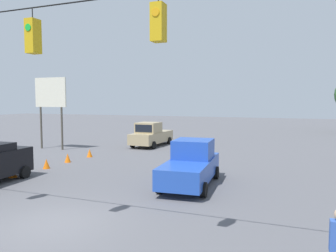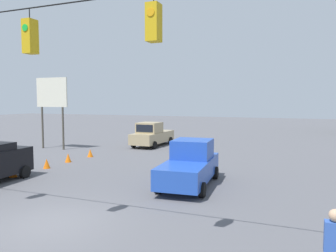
# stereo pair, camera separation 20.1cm
# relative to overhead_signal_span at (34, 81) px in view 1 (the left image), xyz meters

# --- Properties ---
(ground_plane) EXTENTS (140.00, 140.00, 0.00)m
(ground_plane) POSITION_rel_overhead_signal_span_xyz_m (-0.02, -0.68, -4.59)
(ground_plane) COLOR #56565B
(overhead_signal_span) EXTENTS (18.53, 0.38, 7.40)m
(overhead_signal_span) POSITION_rel_overhead_signal_span_xyz_m (0.00, 0.00, 0.00)
(overhead_signal_span) COLOR #4C473D
(overhead_signal_span) RESTS_ON ground_plane
(pickup_truck_tan_withflow_far) EXTENTS (2.29, 5.31, 2.12)m
(pickup_truck_tan_withflow_far) POSITION_rel_overhead_signal_span_xyz_m (4.59, -18.58, -3.62)
(pickup_truck_tan_withflow_far) COLOR tan
(pickup_truck_tan_withflow_far) RESTS_ON ground_plane
(pickup_truck_blue_crossing_near) EXTENTS (2.46, 5.34, 2.12)m
(pickup_truck_blue_crossing_near) POSITION_rel_overhead_signal_span_xyz_m (-2.70, -7.08, -3.62)
(pickup_truck_blue_crossing_near) COLOR #234CB2
(pickup_truck_blue_crossing_near) RESTS_ON ground_plane
(traffic_cone_second) EXTENTS (0.41, 0.41, 0.58)m
(traffic_cone_second) POSITION_rel_overhead_signal_span_xyz_m (6.47, -5.12, -4.30)
(traffic_cone_second) COLOR orange
(traffic_cone_second) RESTS_ON ground_plane
(traffic_cone_third) EXTENTS (0.41, 0.41, 0.58)m
(traffic_cone_third) POSITION_rel_overhead_signal_span_xyz_m (6.39, -7.52, -4.30)
(traffic_cone_third) COLOR orange
(traffic_cone_third) RESTS_ON ground_plane
(traffic_cone_fourth) EXTENTS (0.41, 0.41, 0.58)m
(traffic_cone_fourth) POSITION_rel_overhead_signal_span_xyz_m (6.48, -9.58, -4.30)
(traffic_cone_fourth) COLOR orange
(traffic_cone_fourth) RESTS_ON ground_plane
(traffic_cone_fifth) EXTENTS (0.41, 0.41, 0.58)m
(traffic_cone_fifth) POSITION_rel_overhead_signal_span_xyz_m (6.32, -11.78, -4.30)
(traffic_cone_fifth) COLOR orange
(traffic_cone_fifth) RESTS_ON ground_plane
(roadside_billboard) EXTENTS (3.05, 0.16, 5.90)m
(roadside_billboard) POSITION_rel_overhead_signal_span_xyz_m (11.51, -13.94, -0.40)
(roadside_billboard) COLOR #4C473D
(roadside_billboard) RESTS_ON ground_plane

